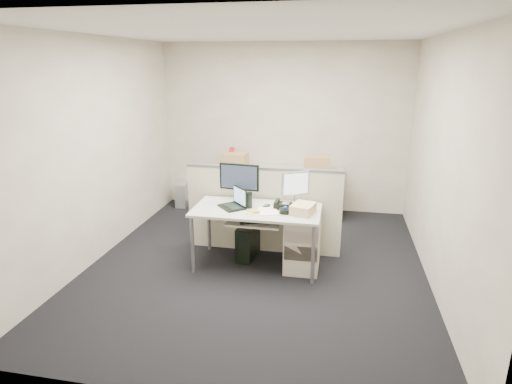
% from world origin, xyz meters
% --- Properties ---
extents(floor, '(4.00, 4.50, 0.01)m').
position_xyz_m(floor, '(0.00, 0.00, -0.01)').
color(floor, black).
rests_on(floor, ground).
extents(ceiling, '(4.00, 4.50, 0.01)m').
position_xyz_m(ceiling, '(0.00, 0.00, 2.70)').
color(ceiling, white).
rests_on(ceiling, ground).
extents(wall_back, '(4.00, 0.02, 2.70)m').
position_xyz_m(wall_back, '(0.00, 2.25, 1.35)').
color(wall_back, beige).
rests_on(wall_back, ground).
extents(wall_front, '(4.00, 0.02, 2.70)m').
position_xyz_m(wall_front, '(0.00, -2.25, 1.35)').
color(wall_front, beige).
rests_on(wall_front, ground).
extents(wall_left, '(0.02, 4.50, 2.70)m').
position_xyz_m(wall_left, '(-2.00, 0.00, 1.35)').
color(wall_left, beige).
rests_on(wall_left, ground).
extents(wall_right, '(0.02, 4.50, 2.70)m').
position_xyz_m(wall_right, '(2.00, 0.00, 1.35)').
color(wall_right, beige).
rests_on(wall_right, ground).
extents(desk, '(1.50, 0.75, 0.73)m').
position_xyz_m(desk, '(0.00, 0.00, 0.66)').
color(desk, '#B3B2A8').
rests_on(desk, floor).
extents(keyboard_tray, '(0.62, 0.32, 0.02)m').
position_xyz_m(keyboard_tray, '(0.00, -0.18, 0.62)').
color(keyboard_tray, '#B3B2A8').
rests_on(keyboard_tray, desk).
extents(drawer_pedestal, '(0.40, 0.55, 0.65)m').
position_xyz_m(drawer_pedestal, '(0.55, 0.05, 0.33)').
color(drawer_pedestal, beige).
rests_on(drawer_pedestal, floor).
extents(cubicle_partition, '(2.00, 0.06, 1.10)m').
position_xyz_m(cubicle_partition, '(0.00, 0.45, 0.55)').
color(cubicle_partition, '#BCB89E').
rests_on(cubicle_partition, floor).
extents(back_counter, '(2.00, 0.60, 0.72)m').
position_xyz_m(back_counter, '(0.00, 1.93, 0.36)').
color(back_counter, beige).
rests_on(back_counter, floor).
extents(monitor_main, '(0.51, 0.24, 0.49)m').
position_xyz_m(monitor_main, '(-0.25, 0.18, 0.98)').
color(monitor_main, black).
rests_on(monitor_main, desk).
extents(monitor_small, '(0.39, 0.32, 0.42)m').
position_xyz_m(monitor_small, '(0.43, 0.18, 0.94)').
color(monitor_small, '#B7B7BC').
rests_on(monitor_small, desk).
extents(laptop, '(0.38, 0.39, 0.23)m').
position_xyz_m(laptop, '(-0.30, -0.02, 0.85)').
color(laptop, black).
rests_on(laptop, desk).
extents(trackball, '(0.17, 0.17, 0.05)m').
position_xyz_m(trackball, '(0.35, -0.09, 0.76)').
color(trackball, black).
rests_on(trackball, desk).
extents(desk_phone, '(0.21, 0.18, 0.06)m').
position_xyz_m(desk_phone, '(0.30, 0.08, 0.76)').
color(desk_phone, black).
rests_on(desk_phone, desk).
extents(paper_stack, '(0.29, 0.32, 0.01)m').
position_xyz_m(paper_stack, '(0.15, -0.08, 0.74)').
color(paper_stack, white).
rests_on(paper_stack, desk).
extents(sticky_pad, '(0.08, 0.08, 0.01)m').
position_xyz_m(sticky_pad, '(-0.05, -0.18, 0.74)').
color(sticky_pad, '#F5E350').
rests_on(sticky_pad, desk).
extents(travel_mug, '(0.10, 0.10, 0.18)m').
position_xyz_m(travel_mug, '(-0.10, 0.02, 0.82)').
color(travel_mug, black).
rests_on(travel_mug, desk).
extents(banana, '(0.17, 0.08, 0.04)m').
position_xyz_m(banana, '(0.00, -0.15, 0.75)').
color(banana, '#FFC148').
rests_on(banana, desk).
extents(cellphone, '(0.08, 0.12, 0.01)m').
position_xyz_m(cellphone, '(0.10, 0.10, 0.74)').
color(cellphone, black).
rests_on(cellphone, desk).
extents(manila_folders, '(0.30, 0.34, 0.11)m').
position_xyz_m(manila_folders, '(0.55, -0.05, 0.79)').
color(manila_folders, tan).
rests_on(manila_folders, desk).
extents(keyboard, '(0.48, 0.32, 0.03)m').
position_xyz_m(keyboard, '(0.05, -0.14, 0.64)').
color(keyboard, black).
rests_on(keyboard, keyboard_tray).
extents(pc_tower_desk, '(0.23, 0.49, 0.44)m').
position_xyz_m(pc_tower_desk, '(-0.15, 0.20, 0.22)').
color(pc_tower_desk, black).
rests_on(pc_tower_desk, floor).
extents(pc_tower_spare_dark, '(0.21, 0.48, 0.44)m').
position_xyz_m(pc_tower_spare_dark, '(-1.05, 1.96, 0.22)').
color(pc_tower_spare_dark, black).
rests_on(pc_tower_spare_dark, floor).
extents(pc_tower_spare_silver, '(0.21, 0.45, 0.41)m').
position_xyz_m(pc_tower_spare_silver, '(-1.70, 2.03, 0.20)').
color(pc_tower_spare_silver, '#B7B7BC').
rests_on(pc_tower_spare_silver, floor).
extents(cardboard_box_left, '(0.40, 0.32, 0.28)m').
position_xyz_m(cardboard_box_left, '(-0.70, 1.81, 0.86)').
color(cardboard_box_left, tan).
rests_on(cardboard_box_left, back_counter).
extents(cardboard_box_right, '(0.40, 0.32, 0.29)m').
position_xyz_m(cardboard_box_right, '(0.60, 1.81, 0.86)').
color(cardboard_box_right, tan).
rests_on(cardboard_box_right, back_counter).
extents(red_binder, '(0.14, 0.33, 0.30)m').
position_xyz_m(red_binder, '(-0.82, 2.03, 0.87)').
color(red_binder, maroon).
rests_on(red_binder, back_counter).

